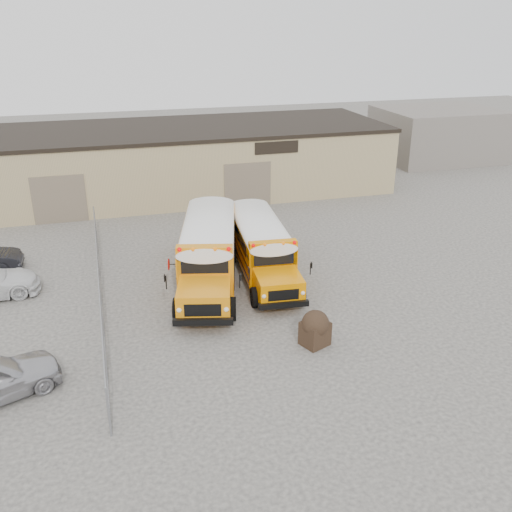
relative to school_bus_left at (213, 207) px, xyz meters
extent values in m
plane|color=#45413F|center=(-0.67, -10.30, -1.70)|extent=(120.00, 120.00, 0.00)
cube|color=#98895E|center=(-0.67, 9.70, 0.55)|extent=(30.00, 10.00, 4.50)
cube|color=black|center=(-0.67, 9.70, 2.85)|extent=(30.20, 10.20, 0.25)
cube|color=black|center=(5.33, 4.68, 2.20)|extent=(3.00, 0.08, 0.80)
cube|color=#776855|center=(-8.67, 4.68, -0.20)|extent=(3.20, 0.08, 3.00)
cube|color=#776855|center=(3.33, 4.68, -0.20)|extent=(3.20, 0.08, 3.00)
cylinder|color=gray|center=(-6.67, -16.30, -0.80)|extent=(0.07, 0.07, 1.80)
cylinder|color=gray|center=(-6.67, -13.30, -0.80)|extent=(0.07, 0.07, 1.80)
cylinder|color=gray|center=(-6.67, -10.30, -0.80)|extent=(0.07, 0.07, 1.80)
cylinder|color=gray|center=(-6.67, -7.30, -0.80)|extent=(0.07, 0.07, 1.80)
cylinder|color=gray|center=(-6.67, -4.30, -0.80)|extent=(0.07, 0.07, 1.80)
cylinder|color=gray|center=(-6.67, -1.30, -0.80)|extent=(0.07, 0.07, 1.80)
cylinder|color=gray|center=(-6.67, 1.70, -0.80)|extent=(0.07, 0.07, 1.80)
cylinder|color=gray|center=(-6.67, -7.30, 0.08)|extent=(0.05, 18.00, 0.05)
cylinder|color=gray|center=(-6.67, -7.30, -1.65)|extent=(0.05, 18.00, 0.05)
cube|color=gray|center=(-6.67, -7.30, -0.80)|extent=(0.02, 18.00, 1.70)
cube|color=gray|center=(23.33, 13.70, 0.50)|extent=(10.00, 8.00, 4.40)
cube|color=orange|center=(0.11, 0.42, -0.17)|extent=(4.23, 7.90, 2.03)
cube|color=orange|center=(-1.07, -4.28, -0.62)|extent=(2.64, 2.64, 1.14)
cube|color=black|center=(-0.80, -3.21, 0.40)|extent=(1.98, 0.55, 0.74)
cube|color=white|center=(0.11, 0.42, 0.99)|extent=(4.25, 7.98, 0.40)
cube|color=orange|center=(-0.75, -2.99, 1.02)|extent=(2.47, 1.07, 0.36)
sphere|color=#E50705|center=(-1.81, -2.96, 1.14)|extent=(0.20, 0.20, 0.20)
sphere|color=#E50705|center=(0.21, -3.46, 1.14)|extent=(0.20, 0.20, 0.20)
sphere|color=orange|center=(-1.26, -3.10, 1.14)|extent=(0.20, 0.20, 0.20)
sphere|color=orange|center=(-0.35, -3.32, 1.14)|extent=(0.20, 0.20, 0.20)
cube|color=black|center=(-1.36, -5.42, -1.07)|extent=(2.41, 0.80, 0.28)
cube|color=black|center=(1.03, 4.13, -1.07)|extent=(2.40, 0.78, 0.28)
cube|color=black|center=(0.11, 0.42, -0.25)|extent=(4.23, 7.76, 0.06)
cube|color=black|center=(0.18, 0.71, 0.40)|extent=(3.97, 6.75, 0.61)
cylinder|color=black|center=(-2.19, -3.89, -1.19)|extent=(0.52, 1.07, 1.03)
cylinder|color=black|center=(0.10, -4.46, -1.19)|extent=(0.52, 1.07, 1.03)
cylinder|color=black|center=(-0.67, 2.17, -1.19)|extent=(0.52, 1.07, 1.03)
cylinder|color=black|center=(1.61, 1.59, -1.19)|extent=(0.52, 1.07, 1.03)
cylinder|color=#BF0505|center=(-2.15, -1.67, -0.05)|extent=(0.16, 0.54, 0.55)
cube|color=orange|center=(1.78, 0.16, -0.32)|extent=(2.83, 6.96, 1.83)
cube|color=orange|center=(1.38, -4.20, -0.72)|extent=(2.13, 2.13, 1.03)
cube|color=black|center=(1.47, -3.20, 0.19)|extent=(1.83, 0.22, 0.67)
cube|color=white|center=(1.78, 0.16, 0.73)|extent=(2.84, 7.03, 0.36)
cube|color=orange|center=(1.49, -3.00, 0.76)|extent=(2.22, 0.64, 0.32)
sphere|color=#E50705|center=(0.54, -3.12, 0.86)|extent=(0.18, 0.18, 0.18)
sphere|color=#E50705|center=(2.41, -3.28, 0.86)|extent=(0.18, 0.18, 0.18)
sphere|color=orange|center=(1.05, -3.16, 0.86)|extent=(0.18, 0.18, 0.18)
sphere|color=orange|center=(1.89, -3.24, 0.86)|extent=(0.18, 0.18, 0.18)
cube|color=black|center=(1.29, -5.25, -1.13)|extent=(2.20, 0.39, 0.25)
cube|color=black|center=(2.08, 3.60, -1.13)|extent=(2.20, 0.37, 0.25)
cube|color=black|center=(1.78, 0.16, -0.39)|extent=(2.86, 6.83, 0.05)
cube|color=black|center=(1.80, 0.43, 0.19)|extent=(2.76, 5.90, 0.55)
cylinder|color=black|center=(0.33, -4.00, -1.24)|extent=(0.33, 0.95, 0.93)
cylinder|color=black|center=(2.45, -4.19, -1.24)|extent=(0.33, 0.95, 0.93)
cylinder|color=black|center=(0.84, 1.61, -1.24)|extent=(0.33, 0.95, 0.93)
cylinder|color=black|center=(2.96, 1.42, -1.24)|extent=(0.33, 0.95, 0.93)
cube|color=black|center=(1.28, -13.04, -1.21)|extent=(1.25, 1.19, 0.98)
sphere|color=black|center=(1.28, -13.04, -0.77)|extent=(1.08, 1.08, 1.08)
camera|label=1|loc=(-6.21, -30.97, 10.23)|focal=40.00mm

